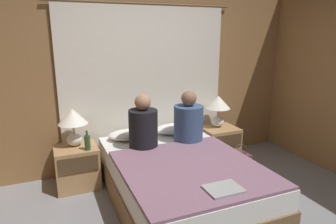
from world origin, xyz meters
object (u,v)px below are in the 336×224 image
at_px(pillow_right, 175,129).
at_px(beer_bottle_on_left_stand, 87,142).
at_px(nightstand_left, 77,167).
at_px(laptop_on_bed, 223,189).
at_px(lamp_right, 218,106).
at_px(person_right_in_bed, 188,121).
at_px(pillow_left, 130,134).
at_px(handbag_on_floor, 239,163).
at_px(bed, 179,180).
at_px(nightstand_right, 219,144).
at_px(person_left_in_bed, 143,126).
at_px(lamp_left, 73,121).

bearing_deg(pillow_right, beer_bottle_on_left_stand, -171.09).
distance_m(nightstand_left, laptop_on_bed, 1.92).
bearing_deg(nightstand_left, lamp_right, 2.10).
distance_m(person_right_in_bed, laptop_on_bed, 1.31).
bearing_deg(pillow_left, beer_bottle_on_left_stand, -161.74).
xyz_separation_m(pillow_right, handbag_on_floor, (0.74, -0.49, -0.43)).
bearing_deg(bed, laptop_on_bed, -86.86).
distance_m(nightstand_right, person_right_in_bed, 0.90).
height_order(lamp_right, person_left_in_bed, person_left_in_bed).
relative_size(lamp_left, pillow_left, 0.80).
relative_size(nightstand_left, nightstand_right, 1.00).
bearing_deg(lamp_left, nightstand_left, -90.00).
distance_m(pillow_left, person_right_in_bed, 0.78).
xyz_separation_m(nightstand_right, handbag_on_floor, (0.04, -0.43, -0.12)).
bearing_deg(beer_bottle_on_left_stand, person_right_in_bed, -8.83).
distance_m(pillow_right, person_left_in_bed, 0.71).
bearing_deg(handbag_on_floor, beer_bottle_on_left_stand, 171.08).
xyz_separation_m(nightstand_left, lamp_right, (2.01, 0.07, 0.56)).
xyz_separation_m(lamp_left, pillow_right, (1.32, -0.02, -0.25)).
xyz_separation_m(nightstand_left, pillow_right, (1.32, 0.06, 0.31)).
xyz_separation_m(lamp_left, laptop_on_bed, (1.05, -1.65, -0.27)).
distance_m(lamp_left, person_right_in_bed, 1.40).
distance_m(lamp_right, laptop_on_bed, 1.93).
relative_size(lamp_left, laptop_on_bed, 1.47).
distance_m(nightstand_left, person_right_in_bed, 1.47).
height_order(nightstand_left, pillow_right, pillow_right).
xyz_separation_m(pillow_left, person_left_in_bed, (0.06, -0.38, 0.21)).
height_order(person_right_in_bed, beer_bottle_on_left_stand, person_right_in_bed).
height_order(nightstand_left, lamp_right, lamp_right).
distance_m(bed, nightstand_right, 1.27).
distance_m(nightstand_right, lamp_right, 0.57).
bearing_deg(lamp_left, pillow_right, -0.74).
xyz_separation_m(bed, person_right_in_bed, (0.33, 0.45, 0.52)).
distance_m(bed, nightstand_left, 1.27).
distance_m(lamp_right, beer_bottle_on_left_stand, 1.91).
height_order(lamp_right, handbag_on_floor, lamp_right).
height_order(nightstand_left, person_right_in_bed, person_right_in_bed).
bearing_deg(handbag_on_floor, lamp_right, 95.05).
distance_m(pillow_left, laptop_on_bed, 1.68).
relative_size(bed, pillow_left, 3.66).
bearing_deg(person_left_in_bed, pillow_left, 98.60).
bearing_deg(lamp_right, person_right_in_bed, -149.68).
relative_size(lamp_right, laptop_on_bed, 1.47).
relative_size(bed, beer_bottle_on_left_stand, 8.87).
relative_size(pillow_left, person_right_in_bed, 0.88).
xyz_separation_m(nightstand_left, pillow_left, (0.69, 0.06, 0.31)).
bearing_deg(pillow_right, nightstand_right, -4.68).
xyz_separation_m(lamp_right, pillow_left, (-1.32, -0.02, -0.25)).
bearing_deg(person_right_in_bed, nightstand_left, 166.61).
bearing_deg(person_left_in_bed, person_right_in_bed, 0.00).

